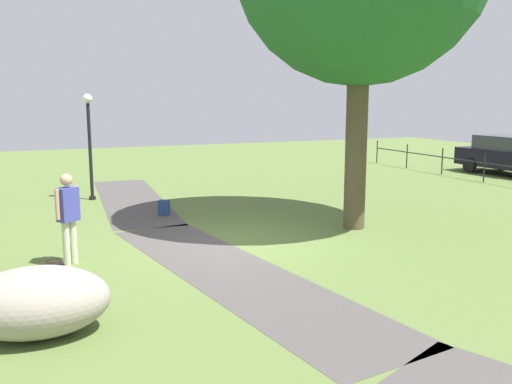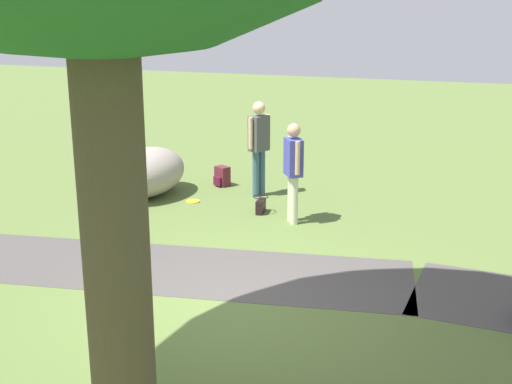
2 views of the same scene
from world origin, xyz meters
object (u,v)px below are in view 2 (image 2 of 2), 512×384
(woman_with_handbag, at_px, (293,166))
(backpack_by_boulder, at_px, (222,177))
(man_near_boulder, at_px, (259,141))
(frisbee_on_grass, at_px, (193,201))
(handbag_on_grass, at_px, (261,205))
(lawn_boulder, at_px, (146,172))

(woman_with_handbag, distance_m, backpack_by_boulder, 2.75)
(man_near_boulder, relative_size, frisbee_on_grass, 7.17)
(man_near_boulder, bearing_deg, handbag_on_grass, 109.91)
(handbag_on_grass, height_order, backpack_by_boulder, backpack_by_boulder)
(lawn_boulder, xyz_separation_m, man_near_boulder, (-2.05, -0.67, 0.61))
(backpack_by_boulder, xyz_separation_m, frisbee_on_grass, (0.12, 1.20, -0.18))
(woman_with_handbag, xyz_separation_m, backpack_by_boulder, (1.96, -1.76, -0.80))
(man_near_boulder, distance_m, handbag_on_grass, 1.43)
(man_near_boulder, relative_size, backpack_by_boulder, 4.55)
(woman_with_handbag, bearing_deg, backpack_by_boulder, -41.87)
(frisbee_on_grass, bearing_deg, backpack_by_boulder, -95.78)
(lawn_boulder, xyz_separation_m, woman_with_handbag, (-3.09, 0.68, 0.53))
(handbag_on_grass, distance_m, backpack_by_boulder, 1.93)
(lawn_boulder, xyz_separation_m, backpack_by_boulder, (-1.13, -1.08, -0.27))
(handbag_on_grass, distance_m, frisbee_on_grass, 1.43)
(woman_with_handbag, bearing_deg, handbag_on_grass, -25.95)
(lawn_boulder, height_order, handbag_on_grass, lawn_boulder)
(handbag_on_grass, bearing_deg, lawn_boulder, -8.25)
(lawn_boulder, relative_size, woman_with_handbag, 1.17)
(man_near_boulder, bearing_deg, backpack_by_boulder, -24.11)
(backpack_by_boulder, bearing_deg, handbag_on_grass, 131.99)
(lawn_boulder, distance_m, frisbee_on_grass, 1.11)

